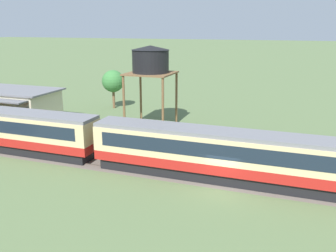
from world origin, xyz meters
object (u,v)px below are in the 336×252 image
(station_building, at_px, (6,105))
(yard_tree_1, at_px, (113,81))
(water_tower, at_px, (151,61))
(passenger_train, at_px, (100,139))

(station_building, height_order, yard_tree_1, yard_tree_1)
(water_tower, relative_size, yard_tree_1, 1.71)
(passenger_train, distance_m, water_tower, 13.68)
(passenger_train, distance_m, yard_tree_1, 22.21)
(passenger_train, bearing_deg, station_building, 154.98)
(passenger_train, height_order, station_building, station_building)
(passenger_train, xyz_separation_m, yard_tree_1, (-9.35, 20.07, 1.75))
(station_building, distance_m, yard_tree_1, 14.82)
(passenger_train, distance_m, station_building, 20.66)
(passenger_train, bearing_deg, yard_tree_1, 114.99)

